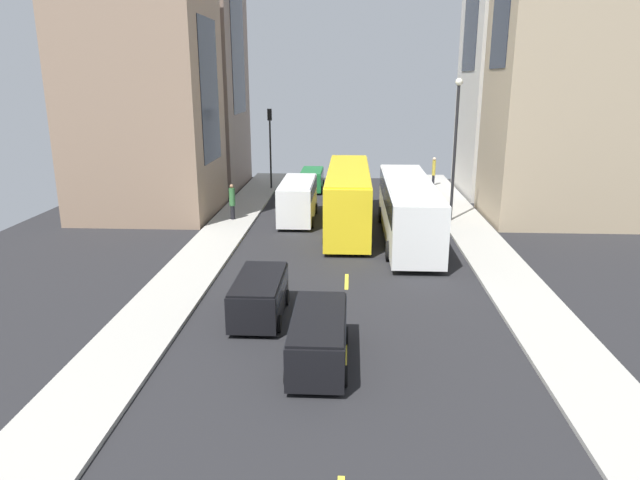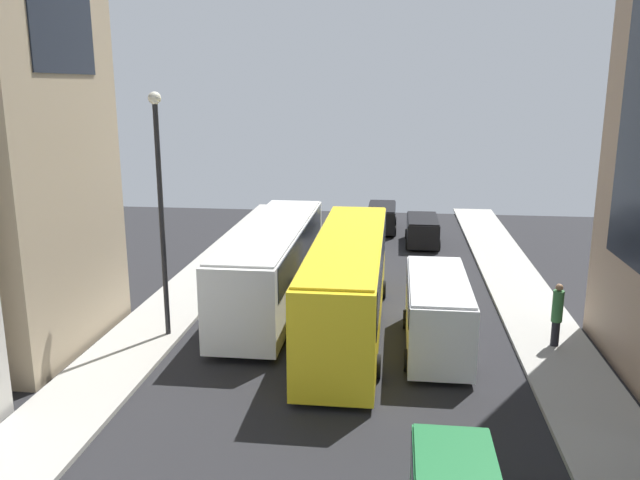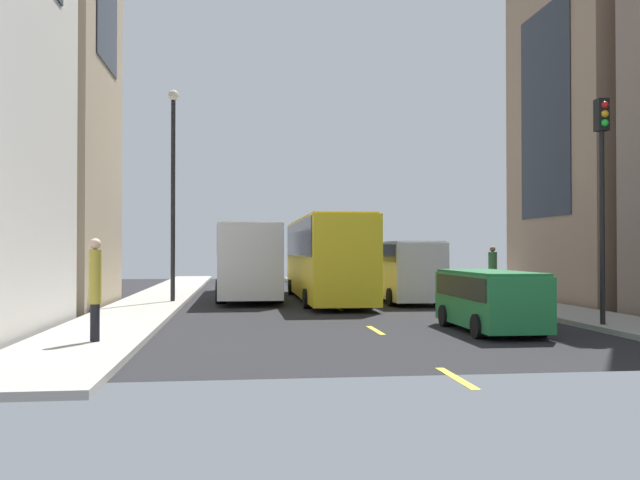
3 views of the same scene
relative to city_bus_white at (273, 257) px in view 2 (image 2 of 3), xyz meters
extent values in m
plane|color=black|center=(3.32, 0.14, -2.01)|extent=(41.37, 41.37, 0.00)
cube|color=#9E9B93|center=(-4.00, 0.14, -1.93)|extent=(2.74, 44.00, 0.15)
cube|color=#9E9B93|center=(10.63, 0.14, -1.93)|extent=(2.74, 44.00, 0.15)
cube|color=yellow|center=(3.32, -6.86, -2.00)|extent=(0.16, 2.00, 0.01)
cube|color=yellow|center=(3.32, 0.14, -2.00)|extent=(0.16, 2.00, 0.01)
cube|color=yellow|center=(3.32, 7.14, -2.00)|extent=(0.16, 2.00, 0.01)
cube|color=yellow|center=(3.32, 14.14, -2.00)|extent=(0.16, 2.00, 0.01)
cube|color=yellow|center=(3.32, 21.14, -2.00)|extent=(0.16, 2.00, 0.01)
cube|color=silver|center=(0.00, 0.00, -0.23)|extent=(2.55, 12.65, 3.00)
cube|color=black|center=(0.00, 0.00, 0.62)|extent=(2.60, 11.64, 1.20)
cube|color=beige|center=(0.00, 0.00, 1.31)|extent=(2.45, 12.14, 0.08)
cylinder|color=black|center=(-1.17, 3.92, -1.51)|extent=(0.46, 1.00, 1.00)
cylinder|color=black|center=(1.17, 3.92, -1.51)|extent=(0.46, 1.00, 1.00)
cylinder|color=black|center=(-1.17, -3.92, -1.51)|extent=(0.46, 1.00, 1.00)
cylinder|color=black|center=(1.17, -3.92, -1.51)|extent=(0.46, 1.00, 1.00)
cube|color=yellow|center=(3.34, -2.69, -0.15)|extent=(2.45, 12.80, 3.30)
cube|color=black|center=(3.34, -2.69, 0.71)|extent=(2.50, 11.77, 1.48)
cube|color=gold|center=(3.34, -2.69, 1.54)|extent=(2.35, 12.29, 0.08)
cylinder|color=black|center=(2.21, 1.28, -1.63)|extent=(0.44, 0.76, 0.76)
cylinder|color=black|center=(4.46, 1.28, -1.63)|extent=(0.44, 0.76, 0.76)
cylinder|color=black|center=(2.21, -6.65, -1.63)|extent=(0.44, 0.76, 0.76)
cylinder|color=black|center=(4.46, -6.65, -1.63)|extent=(0.44, 0.76, 0.76)
cube|color=white|center=(6.54, -4.14, -0.66)|extent=(2.05, 6.09, 2.30)
cube|color=black|center=(6.54, -4.14, 0.09)|extent=(2.09, 5.60, 0.69)
cube|color=silver|center=(6.54, -4.14, 0.53)|extent=(1.97, 5.84, 0.08)
cylinder|color=black|center=(5.60, -2.25, -1.65)|extent=(0.37, 0.72, 0.72)
cylinder|color=black|center=(7.48, -2.25, -1.65)|extent=(0.37, 0.72, 0.72)
cylinder|color=black|center=(5.60, -6.03, -1.65)|extent=(0.37, 0.72, 0.72)
cylinder|color=black|center=(7.48, -6.03, -1.65)|extent=(0.37, 0.72, 0.72)
cube|color=black|center=(4.15, 14.73, -1.16)|extent=(1.70, 4.46, 1.36)
cube|color=black|center=(4.15, 14.73, -0.82)|extent=(1.74, 4.10, 0.57)
cube|color=black|center=(4.15, 14.73, -0.44)|extent=(1.64, 4.28, 0.08)
cylinder|color=black|center=(3.36, 16.12, -1.70)|extent=(0.31, 0.62, 0.62)
cylinder|color=black|center=(4.93, 16.12, -1.70)|extent=(0.31, 0.62, 0.62)
cylinder|color=black|center=(3.36, 13.35, -1.70)|extent=(0.31, 0.62, 0.62)
cylinder|color=black|center=(4.93, 13.35, -1.70)|extent=(0.31, 0.62, 0.62)
cube|color=black|center=(6.59, 11.22, -1.17)|extent=(1.75, 4.07, 1.35)
cube|color=black|center=(6.59, 11.22, -0.82)|extent=(1.79, 3.74, 0.57)
cube|color=black|center=(6.59, 11.22, -0.45)|extent=(1.68, 3.91, 0.08)
cylinder|color=black|center=(5.78, 12.48, -1.70)|extent=(0.32, 0.62, 0.62)
cylinder|color=black|center=(7.39, 12.48, -1.70)|extent=(0.32, 0.62, 0.62)
cylinder|color=black|center=(5.78, 9.96, -1.70)|extent=(0.32, 0.62, 0.62)
cylinder|color=black|center=(7.39, 9.96, -1.70)|extent=(0.32, 0.62, 0.62)
cylinder|color=black|center=(10.65, -3.67, -1.42)|extent=(0.28, 0.28, 0.88)
cylinder|color=#336B38|center=(10.65, -3.67, -0.42)|extent=(0.38, 0.38, 1.11)
sphere|color=#8C6647|center=(10.65, -3.67, 0.26)|extent=(0.25, 0.25, 0.25)
cylinder|color=black|center=(-3.13, -4.21, 2.26)|extent=(0.18, 0.18, 8.24)
sphere|color=silver|center=(-3.13, -4.21, 6.56)|extent=(0.44, 0.44, 0.44)
camera|label=1|loc=(3.20, 31.24, 6.76)|focal=32.05mm
camera|label=2|loc=(5.01, -25.39, 6.93)|focal=35.98mm
camera|label=3|loc=(-0.41, -32.19, 0.22)|focal=37.81mm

